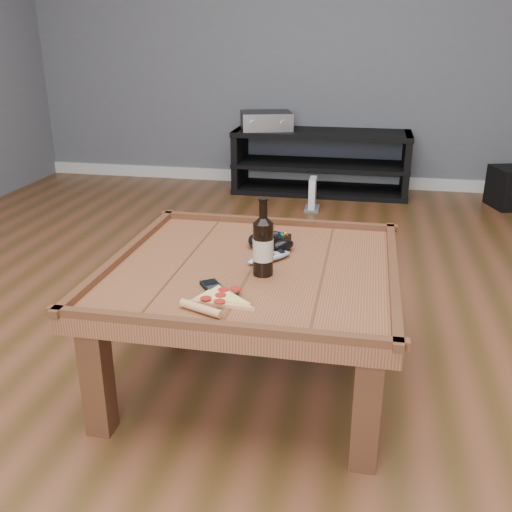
% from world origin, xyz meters
% --- Properties ---
extents(ground, '(6.00, 6.00, 0.00)m').
position_xyz_m(ground, '(0.00, 0.00, 0.00)').
color(ground, '#482E14').
rests_on(ground, ground).
extents(wall_back, '(5.00, 0.04, 2.70)m').
position_xyz_m(wall_back, '(0.00, 3.00, 1.35)').
color(wall_back, '#53555B').
rests_on(wall_back, ground).
extents(baseboard, '(5.00, 0.02, 0.10)m').
position_xyz_m(baseboard, '(0.00, 2.99, 0.05)').
color(baseboard, silver).
rests_on(baseboard, ground).
extents(coffee_table, '(1.03, 1.03, 0.48)m').
position_xyz_m(coffee_table, '(0.00, 0.00, 0.39)').
color(coffee_table, '#5C2D1A').
rests_on(coffee_table, ground).
extents(media_console, '(1.40, 0.45, 0.50)m').
position_xyz_m(media_console, '(0.00, 2.75, 0.25)').
color(media_console, black).
rests_on(media_console, ground).
extents(beer_bottle, '(0.07, 0.07, 0.27)m').
position_xyz_m(beer_bottle, '(0.05, -0.07, 0.56)').
color(beer_bottle, black).
rests_on(beer_bottle, coffee_table).
extents(game_controller, '(0.20, 0.17, 0.06)m').
position_xyz_m(game_controller, '(0.03, 0.19, 0.48)').
color(game_controller, black).
rests_on(game_controller, coffee_table).
extents(pizza_slice, '(0.24, 0.30, 0.03)m').
position_xyz_m(pizza_slice, '(-0.05, -0.31, 0.46)').
color(pizza_slice, tan).
rests_on(pizza_slice, coffee_table).
extents(smartphone, '(0.10, 0.11, 0.01)m').
position_xyz_m(smartphone, '(-0.09, -0.22, 0.46)').
color(smartphone, black).
rests_on(smartphone, coffee_table).
extents(remote_control, '(0.17, 0.17, 0.03)m').
position_xyz_m(remote_control, '(0.05, 0.06, 0.46)').
color(remote_control, gray).
rests_on(remote_control, coffee_table).
extents(av_receiver, '(0.47, 0.43, 0.14)m').
position_xyz_m(av_receiver, '(-0.45, 2.75, 0.57)').
color(av_receiver, black).
rests_on(av_receiver, media_console).
extents(game_console, '(0.11, 0.19, 0.24)m').
position_xyz_m(game_console, '(-0.01, 2.24, 0.11)').
color(game_console, slate).
rests_on(game_console, ground).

